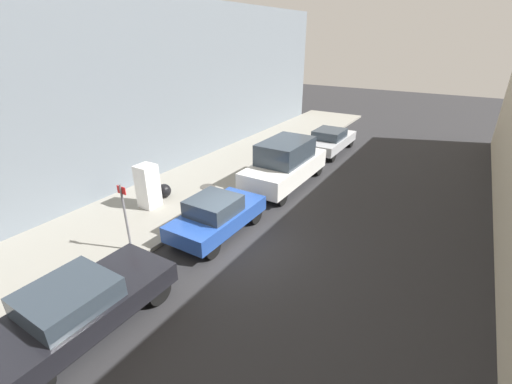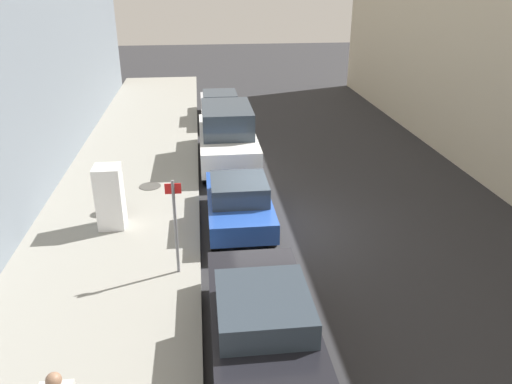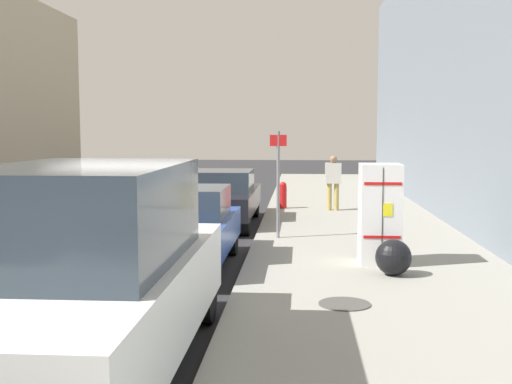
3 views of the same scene
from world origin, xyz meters
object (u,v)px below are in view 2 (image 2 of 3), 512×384
object	(u,v)px
trash_bag	(113,203)
parked_hatchback_blue	(239,202)
parked_sedan_silver	(220,106)
discarded_refrigerator	(110,197)
parked_sedan_dark	(262,320)
parked_van_white	(227,135)
street_sign_post	(175,222)

from	to	relation	value
trash_bag	parked_hatchback_blue	world-z (taller)	parked_hatchback_blue
parked_hatchback_blue	parked_sedan_silver	size ratio (longest dim) A/B	0.85
discarded_refrigerator	parked_sedan_dark	distance (m)	6.35
parked_sedan_dark	parked_hatchback_blue	world-z (taller)	parked_hatchback_blue
parked_hatchback_blue	parked_van_white	size ratio (longest dim) A/B	0.74
parked_sedan_silver	parked_van_white	bearing A→B (deg)	-90.00
parked_sedan_dark	parked_van_white	distance (m)	10.44
trash_bag	parked_sedan_dark	xyz separation A→B (m)	(3.61, -6.22, 0.30)
street_sign_post	parked_hatchback_blue	xyz separation A→B (m)	(1.62, 2.46, -0.71)
trash_bag	parked_sedan_silver	world-z (taller)	parked_sedan_silver
parked_sedan_dark	parked_hatchback_blue	size ratio (longest dim) A/B	1.16
parked_sedan_dark	discarded_refrigerator	bearing A→B (deg)	123.35
parked_van_white	parked_sedan_silver	distance (m)	5.93
parked_sedan_silver	street_sign_post	bearing A→B (deg)	-96.82
parked_sedan_dark	parked_hatchback_blue	distance (m)	5.23
discarded_refrigerator	parked_sedan_dark	xyz separation A→B (m)	(3.49, -5.30, -0.28)
parked_sedan_dark	parked_hatchback_blue	bearing A→B (deg)	90.00
discarded_refrigerator	street_sign_post	xyz separation A→B (m)	(1.87, -2.53, 0.43)
parked_van_white	parked_sedan_dark	bearing A→B (deg)	-90.00
street_sign_post	trash_bag	bearing A→B (deg)	119.89
trash_bag	parked_hatchback_blue	distance (m)	3.75
street_sign_post	parked_sedan_silver	xyz separation A→B (m)	(1.62, 13.58, -0.71)
street_sign_post	discarded_refrigerator	bearing A→B (deg)	126.37
parked_hatchback_blue	parked_van_white	xyz separation A→B (m)	(-0.00, 5.20, 0.33)
discarded_refrigerator	trash_bag	bearing A→B (deg)	97.28
trash_bag	parked_hatchback_blue	bearing A→B (deg)	-15.36
discarded_refrigerator	parked_hatchback_blue	distance (m)	3.50
trash_bag	parked_van_white	size ratio (longest dim) A/B	0.11
discarded_refrigerator	parked_sedan_silver	world-z (taller)	discarded_refrigerator
parked_van_white	parked_sedan_silver	size ratio (longest dim) A/B	1.15
parked_van_white	parked_hatchback_blue	bearing A→B (deg)	-90.00
parked_van_white	parked_sedan_silver	world-z (taller)	parked_van_white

